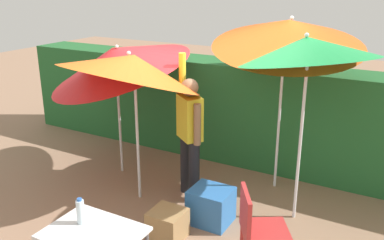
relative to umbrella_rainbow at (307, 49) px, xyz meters
name	(u,v)px	position (x,y,z in m)	size (l,w,h in m)	color
ground_plane	(180,209)	(-1.29, -0.50, -2.05)	(24.00, 24.00, 0.00)	#937056
hedge_row	(240,112)	(-1.29, 1.35, -1.27)	(8.00, 0.70, 1.55)	#23602D
umbrella_rainbow	(307,49)	(0.00, 0.00, 0.00)	(1.54, 1.52, 2.36)	silver
umbrella_orange	(132,67)	(-1.97, -0.47, -0.31)	(1.82, 1.77, 2.22)	silver
umbrella_yellow	(288,33)	(-0.42, 0.69, 0.07)	(1.95, 1.93, 2.53)	silver
umbrella_navy	(117,60)	(-2.59, 0.01, -0.35)	(2.12, 2.03, 2.28)	silver
person_vendor	(190,130)	(-1.36, -0.13, -1.11)	(0.49, 0.40, 1.88)	black
chair_plastic	(258,228)	(-0.03, -1.17, -1.54)	(0.60, 0.60, 0.89)	#B72D2D
cooler_box	(211,206)	(-0.83, -0.56, -1.83)	(0.47, 0.42, 0.43)	#2D6BB7
crate_cardboard	(168,225)	(-1.10, -1.09, -1.88)	(0.37, 0.36, 0.34)	#9E7A4C
bottle_water	(81,211)	(-1.27, -2.20, -1.18)	(0.07, 0.07, 0.24)	silver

